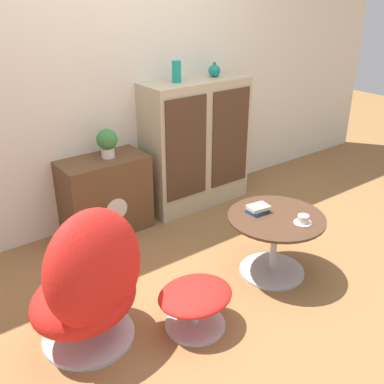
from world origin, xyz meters
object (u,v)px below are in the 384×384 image
Objects in this scene: tv_console at (105,195)px; vase_inner_left at (214,71)px; egg_chair at (90,285)px; teacup at (303,220)px; vase_leftmost at (177,72)px; ottoman at (195,300)px; sideboard at (196,144)px; book_stack at (258,209)px; potted_plant at (107,141)px; coffee_table at (275,237)px.

vase_inner_left is (1.11, -0.01, 0.87)m from tv_console.
egg_chair is 7.31× the size of teacup.
ottoman is at bearing -121.77° from vase_leftmost.
tv_console is 5.81× the size of teacup.
sideboard reaches higher than book_stack.
tv_console is at bearing 179.72° from vase_inner_left.
vase_inner_left is 0.54× the size of potted_plant.
egg_chair is 0.62m from ottoman.
vase_leftmost reaches higher than book_stack.
vase_leftmost is (0.84, 1.35, 1.03)m from ottoman.
coffee_table is at bearing 111.77° from teacup.
coffee_table is 0.23m from book_stack.
sideboard reaches higher than teacup.
potted_plant is at bearing 179.34° from sideboard.
teacup is at bearing -65.03° from potted_plant.
teacup is (-0.00, -1.41, -0.75)m from vase_leftmost.
coffee_table is at bearing -101.98° from sideboard.
vase_inner_left is (1.76, 1.11, 0.79)m from egg_chair.
vase_leftmost is 1.48× the size of teacup.
tv_console is at bearing 84.80° from ottoman.
ottoman is at bearing -97.49° from potted_plant.
vase_inner_left is 1.05× the size of teacup.
coffee_table is at bearing -5.67° from egg_chair.
vase_leftmost is 0.80m from potted_plant.
ottoman is at bearing -95.20° from tv_console.
vase_leftmost reaches higher than vase_inner_left.
coffee_table is at bearing -93.11° from vase_leftmost.
sideboard reaches higher than egg_chair.
vase_inner_left is at bearing 74.27° from teacup.
vase_leftmost reaches higher than ottoman.
potted_plant reaches higher than book_stack.
vase_inner_left is at bearing 65.05° from book_stack.
sideboard is 7.39× the size of book_stack.
egg_chair is at bearing -122.46° from potted_plant.
egg_chair is at bearing -120.41° from tv_console.
tv_console is 0.45m from potted_plant.
sideboard is at bearing -0.59° from tv_console.
sideboard is 0.94m from tv_console.
potted_plant is (-0.59, 1.25, 0.47)m from coffee_table.
tv_console is at bearing 117.42° from coffee_table.
vase_leftmost is (1.37, 1.11, 0.83)m from egg_chair.
potted_plant is at bearing 179.49° from vase_leftmost.
ottoman is 0.69× the size of coffee_table.
egg_chair reaches higher than book_stack.
sideboard is at bearing 35.30° from egg_chair.
book_stack is at bearing 113.40° from teacup.
book_stack is at bearing -114.95° from vase_inner_left.
book_stack is at bearing -105.99° from sideboard.
vase_leftmost is (-0.19, 0.00, 0.65)m from sideboard.
teacup is at bearing -97.92° from sideboard.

